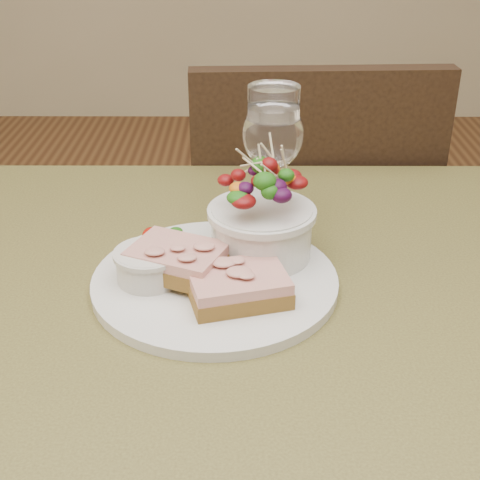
{
  "coord_description": "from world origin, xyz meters",
  "views": [
    {
      "loc": [
        -0.0,
        -0.6,
        1.15
      ],
      "look_at": [
        -0.01,
        0.04,
        0.81
      ],
      "focal_mm": 50.0,
      "sensor_mm": 36.0,
      "label": 1
    }
  ],
  "objects_px": {
    "chair_far": "(296,325)",
    "ramekin": "(149,264)",
    "sandwich_back": "(177,259)",
    "salad_bowl": "(262,210)",
    "sandwich_front": "(238,286)",
    "cafe_table": "(245,377)",
    "wine_glass": "(273,138)",
    "dinner_plate": "(215,281)"
  },
  "relations": [
    {
      "from": "chair_far",
      "to": "wine_glass",
      "type": "distance_m",
      "value": 0.72
    },
    {
      "from": "sandwich_back",
      "to": "chair_far",
      "type": "bearing_deg",
      "value": 94.82
    },
    {
      "from": "sandwich_back",
      "to": "wine_glass",
      "type": "distance_m",
      "value": 0.2
    },
    {
      "from": "ramekin",
      "to": "cafe_table",
      "type": "bearing_deg",
      "value": -16.27
    },
    {
      "from": "cafe_table",
      "to": "chair_far",
      "type": "relative_size",
      "value": 0.89
    },
    {
      "from": "cafe_table",
      "to": "salad_bowl",
      "type": "distance_m",
      "value": 0.19
    },
    {
      "from": "chair_far",
      "to": "salad_bowl",
      "type": "bearing_deg",
      "value": 76.87
    },
    {
      "from": "salad_bowl",
      "to": "wine_glass",
      "type": "distance_m",
      "value": 0.11
    },
    {
      "from": "salad_bowl",
      "to": "chair_far",
      "type": "bearing_deg",
      "value": 79.45
    },
    {
      "from": "cafe_table",
      "to": "salad_bowl",
      "type": "relative_size",
      "value": 6.3
    },
    {
      "from": "dinner_plate",
      "to": "wine_glass",
      "type": "relative_size",
      "value": 1.58
    },
    {
      "from": "sandwich_front",
      "to": "wine_glass",
      "type": "xyz_separation_m",
      "value": [
        0.04,
        0.19,
        0.1
      ]
    },
    {
      "from": "sandwich_front",
      "to": "sandwich_back",
      "type": "bearing_deg",
      "value": 133.26
    },
    {
      "from": "cafe_table",
      "to": "ramekin",
      "type": "height_order",
      "value": "ramekin"
    },
    {
      "from": "chair_far",
      "to": "wine_glass",
      "type": "xyz_separation_m",
      "value": [
        -0.08,
        -0.42,
        0.58
      ]
    },
    {
      "from": "cafe_table",
      "to": "ramekin",
      "type": "bearing_deg",
      "value": 163.73
    },
    {
      "from": "chair_far",
      "to": "ramekin",
      "type": "xyz_separation_m",
      "value": [
        -0.22,
        -0.57,
        0.49
      ]
    },
    {
      "from": "ramekin",
      "to": "salad_bowl",
      "type": "xyz_separation_m",
      "value": [
        0.13,
        0.06,
        0.04
      ]
    },
    {
      "from": "salad_bowl",
      "to": "wine_glass",
      "type": "bearing_deg",
      "value": 81.03
    },
    {
      "from": "sandwich_front",
      "to": "salad_bowl",
      "type": "xyz_separation_m",
      "value": [
        0.03,
        0.09,
        0.04
      ]
    },
    {
      "from": "cafe_table",
      "to": "chair_far",
      "type": "distance_m",
      "value": 0.71
    },
    {
      "from": "sandwich_front",
      "to": "ramekin",
      "type": "relative_size",
      "value": 1.67
    },
    {
      "from": "cafe_table",
      "to": "dinner_plate",
      "type": "distance_m",
      "value": 0.12
    },
    {
      "from": "chair_far",
      "to": "salad_bowl",
      "type": "xyz_separation_m",
      "value": [
        -0.1,
        -0.51,
        0.53
      ]
    },
    {
      "from": "dinner_plate",
      "to": "ramekin",
      "type": "xyz_separation_m",
      "value": [
        -0.07,
        -0.01,
        0.03
      ]
    },
    {
      "from": "sandwich_front",
      "to": "sandwich_back",
      "type": "height_order",
      "value": "sandwich_back"
    },
    {
      "from": "cafe_table",
      "to": "chair_far",
      "type": "xyz_separation_m",
      "value": [
        0.11,
        0.6,
        -0.36
      ]
    },
    {
      "from": "sandwich_back",
      "to": "salad_bowl",
      "type": "xyz_separation_m",
      "value": [
        0.09,
        0.05,
        0.04
      ]
    },
    {
      "from": "chair_far",
      "to": "sandwich_back",
      "type": "xyz_separation_m",
      "value": [
        -0.19,
        -0.56,
        0.49
      ]
    },
    {
      "from": "chair_far",
      "to": "sandwich_front",
      "type": "bearing_deg",
      "value": 76.01
    },
    {
      "from": "dinner_plate",
      "to": "sandwich_front",
      "type": "height_order",
      "value": "sandwich_front"
    },
    {
      "from": "salad_bowl",
      "to": "dinner_plate",
      "type": "bearing_deg",
      "value": -136.67
    },
    {
      "from": "ramekin",
      "to": "salad_bowl",
      "type": "distance_m",
      "value": 0.14
    },
    {
      "from": "chair_far",
      "to": "sandwich_back",
      "type": "height_order",
      "value": "chair_far"
    },
    {
      "from": "dinner_plate",
      "to": "wine_glass",
      "type": "height_order",
      "value": "wine_glass"
    },
    {
      "from": "ramekin",
      "to": "salad_bowl",
      "type": "relative_size",
      "value": 0.56
    },
    {
      "from": "sandwich_front",
      "to": "wine_glass",
      "type": "relative_size",
      "value": 0.68
    },
    {
      "from": "wine_glass",
      "to": "dinner_plate",
      "type": "bearing_deg",
      "value": -114.98
    },
    {
      "from": "cafe_table",
      "to": "dinner_plate",
      "type": "height_order",
      "value": "dinner_plate"
    },
    {
      "from": "chair_far",
      "to": "sandwich_front",
      "type": "xyz_separation_m",
      "value": [
        -0.12,
        -0.61,
        0.48
      ]
    },
    {
      "from": "cafe_table",
      "to": "salad_bowl",
      "type": "height_order",
      "value": "salad_bowl"
    },
    {
      "from": "wine_glass",
      "to": "ramekin",
      "type": "bearing_deg",
      "value": -132.61
    }
  ]
}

